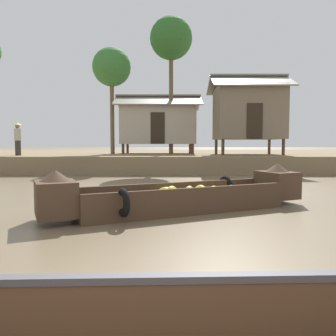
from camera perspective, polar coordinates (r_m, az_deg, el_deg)
name	(u,v)px	position (r m, az deg, el deg)	size (l,w,h in m)	color
ground_plane	(160,186)	(11.59, -1.34, -2.99)	(300.00, 300.00, 0.00)	#726047
riverbank_strip	(163,158)	(25.23, -0.76, 1.77)	(160.00, 20.00, 0.85)	#7F6B4C
banana_boat	(183,195)	(7.21, 2.51, -4.59)	(5.67, 3.22, 0.96)	#473323
stilt_house_left	(157,124)	(20.78, -1.91, 7.49)	(5.13, 3.10, 3.55)	#4C3826
stilt_house_mid_left	(246,112)	(19.26, 13.06, 9.12)	(4.22, 3.33, 4.35)	#4C3826
palm_tree_mid	(169,40)	(20.77, 0.24, 20.78)	(2.43, 2.43, 7.86)	brown
palm_tree_far	(110,68)	(20.74, -9.74, 16.26)	(2.23, 2.23, 6.16)	brown
vendor_person	(16,137)	(18.70, -24.25, 4.77)	(0.44, 0.44, 1.66)	#332D28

